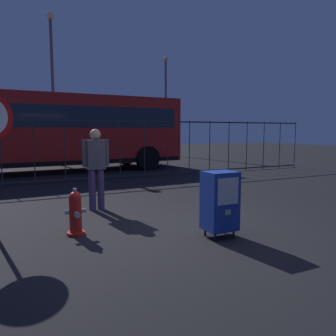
{
  "coord_description": "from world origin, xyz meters",
  "views": [
    {
      "loc": [
        -2.57,
        -4.65,
        1.64
      ],
      "look_at": [
        0.3,
        1.2,
        0.9
      ],
      "focal_mm": 35.45,
      "sensor_mm": 36.0,
      "label": 1
    }
  ],
  "objects_px": {
    "bus_near": "(49,129)",
    "street_light_near_right": "(166,98)",
    "street_light_near_left": "(52,78)",
    "fire_hydrant": "(75,213)",
    "newspaper_box_primary": "(220,201)",
    "pedestrian": "(96,164)"
  },
  "relations": [
    {
      "from": "fire_hydrant",
      "to": "street_light_near_left",
      "type": "distance_m",
      "value": 12.41
    },
    {
      "from": "pedestrian",
      "to": "bus_near",
      "type": "relative_size",
      "value": 0.16
    },
    {
      "from": "fire_hydrant",
      "to": "bus_near",
      "type": "distance_m",
      "value": 8.69
    },
    {
      "from": "newspaper_box_primary",
      "to": "street_light_near_left",
      "type": "xyz_separation_m",
      "value": [
        -0.73,
        12.84,
        3.56
      ]
    },
    {
      "from": "newspaper_box_primary",
      "to": "bus_near",
      "type": "distance_m",
      "value": 9.8
    },
    {
      "from": "fire_hydrant",
      "to": "street_light_near_left",
      "type": "bearing_deg",
      "value": 83.96
    },
    {
      "from": "bus_near",
      "to": "street_light_near_right",
      "type": "bearing_deg",
      "value": 35.19
    },
    {
      "from": "fire_hydrant",
      "to": "pedestrian",
      "type": "xyz_separation_m",
      "value": [
        0.71,
        1.51,
        0.6
      ]
    },
    {
      "from": "street_light_near_right",
      "to": "fire_hydrant",
      "type": "bearing_deg",
      "value": -120.5
    },
    {
      "from": "street_light_near_right",
      "to": "bus_near",
      "type": "bearing_deg",
      "value": -142.55
    },
    {
      "from": "newspaper_box_primary",
      "to": "pedestrian",
      "type": "height_order",
      "value": "pedestrian"
    },
    {
      "from": "street_light_near_left",
      "to": "newspaper_box_primary",
      "type": "bearing_deg",
      "value": -86.75
    },
    {
      "from": "street_light_near_left",
      "to": "bus_near",
      "type": "bearing_deg",
      "value": -101.18
    },
    {
      "from": "fire_hydrant",
      "to": "street_light_near_right",
      "type": "distance_m",
      "value": 17.44
    },
    {
      "from": "newspaper_box_primary",
      "to": "bus_near",
      "type": "bearing_deg",
      "value": 98.03
    },
    {
      "from": "fire_hydrant",
      "to": "newspaper_box_primary",
      "type": "distance_m",
      "value": 2.26
    },
    {
      "from": "street_light_near_left",
      "to": "street_light_near_right",
      "type": "xyz_separation_m",
      "value": [
        7.44,
        2.98,
        -0.37
      ]
    },
    {
      "from": "fire_hydrant",
      "to": "street_light_near_right",
      "type": "xyz_separation_m",
      "value": [
        8.68,
        14.74,
        3.41
      ]
    },
    {
      "from": "newspaper_box_primary",
      "to": "fire_hydrant",
      "type": "bearing_deg",
      "value": 151.33
    },
    {
      "from": "fire_hydrant",
      "to": "bus_near",
      "type": "height_order",
      "value": "bus_near"
    },
    {
      "from": "newspaper_box_primary",
      "to": "pedestrian",
      "type": "xyz_separation_m",
      "value": [
        -1.26,
        2.59,
        0.38
      ]
    },
    {
      "from": "bus_near",
      "to": "street_light_near_left",
      "type": "bearing_deg",
      "value": 76.56
    }
  ]
}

